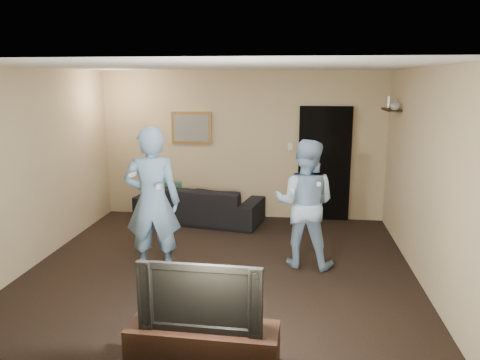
# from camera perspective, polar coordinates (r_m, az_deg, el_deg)

# --- Properties ---
(ground) EXTENTS (5.00, 5.00, 0.00)m
(ground) POSITION_cam_1_polar(r_m,az_deg,el_deg) (6.25, -2.43, -10.90)
(ground) COLOR black
(ground) RESTS_ON ground
(ceiling) EXTENTS (5.00, 5.00, 0.04)m
(ceiling) POSITION_cam_1_polar(r_m,az_deg,el_deg) (5.75, -2.67, 13.68)
(ceiling) COLOR silver
(ceiling) RESTS_ON wall_back
(wall_back) EXTENTS (5.00, 0.04, 2.60)m
(wall_back) POSITION_cam_1_polar(r_m,az_deg,el_deg) (8.30, 0.24, 4.25)
(wall_back) COLOR tan
(wall_back) RESTS_ON ground
(wall_front) EXTENTS (5.00, 0.04, 2.60)m
(wall_front) POSITION_cam_1_polar(r_m,az_deg,el_deg) (3.50, -9.21, -7.18)
(wall_front) COLOR tan
(wall_front) RESTS_ON ground
(wall_left) EXTENTS (0.04, 5.00, 2.60)m
(wall_left) POSITION_cam_1_polar(r_m,az_deg,el_deg) (6.73, -24.06, 1.29)
(wall_left) COLOR tan
(wall_left) RESTS_ON ground
(wall_right) EXTENTS (0.04, 5.00, 2.60)m
(wall_right) POSITION_cam_1_polar(r_m,az_deg,el_deg) (5.99, 21.77, 0.25)
(wall_right) COLOR tan
(wall_right) RESTS_ON ground
(sofa) EXTENTS (2.29, 1.24, 0.63)m
(sofa) POSITION_cam_1_polar(r_m,az_deg,el_deg) (8.21, -4.98, -2.90)
(sofa) COLOR black
(sofa) RESTS_ON ground
(throw_pillow) EXTENTS (0.42, 0.19, 0.41)m
(throw_pillow) POSITION_cam_1_polar(r_m,az_deg,el_deg) (8.29, -8.54, -1.68)
(throw_pillow) COLOR #164436
(throw_pillow) RESTS_ON sofa
(painting_frame) EXTENTS (0.72, 0.05, 0.57)m
(painting_frame) POSITION_cam_1_polar(r_m,az_deg,el_deg) (8.39, -5.93, 6.33)
(painting_frame) COLOR olive
(painting_frame) RESTS_ON wall_back
(painting_canvas) EXTENTS (0.62, 0.01, 0.47)m
(painting_canvas) POSITION_cam_1_polar(r_m,az_deg,el_deg) (8.37, -5.97, 6.31)
(painting_canvas) COLOR slate
(painting_canvas) RESTS_ON painting_frame
(doorway) EXTENTS (0.90, 0.06, 2.00)m
(doorway) POSITION_cam_1_polar(r_m,az_deg,el_deg) (8.28, 10.24, 1.93)
(doorway) COLOR black
(doorway) RESTS_ON ground
(light_switch) EXTENTS (0.08, 0.02, 0.12)m
(light_switch) POSITION_cam_1_polar(r_m,az_deg,el_deg) (8.23, 6.13, 4.10)
(light_switch) COLOR silver
(light_switch) RESTS_ON wall_back
(wall_shelf) EXTENTS (0.20, 0.60, 0.03)m
(wall_shelf) POSITION_cam_1_polar(r_m,az_deg,el_deg) (7.62, 17.95, 8.16)
(wall_shelf) COLOR black
(wall_shelf) RESTS_ON wall_right
(shelf_vase) EXTENTS (0.19, 0.19, 0.16)m
(shelf_vase) POSITION_cam_1_polar(r_m,az_deg,el_deg) (7.35, 18.40, 8.77)
(shelf_vase) COLOR #9D9DA1
(shelf_vase) RESTS_ON wall_shelf
(shelf_figurine) EXTENTS (0.06, 0.06, 0.18)m
(shelf_figurine) POSITION_cam_1_polar(r_m,az_deg,el_deg) (7.82, 17.71, 9.04)
(shelf_figurine) COLOR silver
(shelf_figurine) RESTS_ON wall_shelf
(tv_console) EXTENTS (1.26, 0.44, 0.44)m
(tv_console) POSITION_cam_1_polar(r_m,az_deg,el_deg) (4.13, -4.50, -20.01)
(tv_console) COLOR black
(tv_console) RESTS_ON ground
(television) EXTENTS (1.01, 0.17, 0.58)m
(television) POSITION_cam_1_polar(r_m,az_deg,el_deg) (3.89, -4.63, -13.62)
(television) COLOR black
(television) RESTS_ON tv_console
(wii_player_left) EXTENTS (0.75, 0.56, 1.90)m
(wii_player_left) POSITION_cam_1_polar(r_m,az_deg,el_deg) (5.94, -10.62, -2.63)
(wii_player_left) COLOR #739CC8
(wii_player_left) RESTS_ON ground
(wii_player_right) EXTENTS (0.93, 0.79, 1.70)m
(wii_player_right) POSITION_cam_1_polar(r_m,az_deg,el_deg) (6.20, 7.90, -2.87)
(wii_player_right) COLOR #9CBFE3
(wii_player_right) RESTS_ON ground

